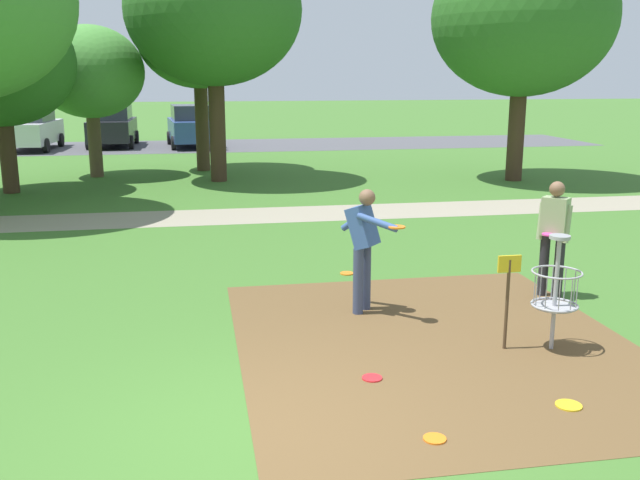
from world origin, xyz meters
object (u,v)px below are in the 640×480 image
at_px(frisbee_near_basket, 435,439).
at_px(tree_far_left, 214,10).
at_px(parked_car_center_left, 112,126).
at_px(parked_car_center_right, 191,126).
at_px(player_throwing, 554,232).
at_px(frisbee_by_tee, 347,273).
at_px(tree_near_left, 523,18).
at_px(parked_car_leftmost, 31,128).
at_px(frisbee_mid_grass, 569,405).
at_px(tree_near_right, 90,73).
at_px(frisbee_far_left, 372,378).
at_px(tree_far_center, 199,35).
at_px(disc_golf_basket, 551,288).
at_px(player_foreground_watching, 364,242).

distance_m(frisbee_near_basket, tree_far_left, 16.98).
height_order(parked_car_center_left, parked_car_center_right, same).
distance_m(player_throwing, frisbee_by_tee, 3.31).
xyz_separation_m(tree_far_left, parked_car_center_left, (-4.29, 11.43, -4.07)).
xyz_separation_m(tree_near_left, parked_car_center_right, (-9.75, 12.20, -3.86)).
bearing_deg(parked_car_leftmost, player_throwing, -62.51).
bearing_deg(frisbee_mid_grass, frisbee_near_basket, -165.36).
xyz_separation_m(parked_car_leftmost, parked_car_center_right, (6.75, 0.26, 0.00)).
distance_m(tree_near_right, parked_car_leftmost, 9.92).
bearing_deg(parked_car_center_left, tree_near_left, -44.23).
bearing_deg(player_throwing, tree_near_right, 120.11).
relative_size(frisbee_far_left, tree_near_right, 0.05).
bearing_deg(frisbee_far_left, player_throwing, 35.78).
distance_m(player_throwing, frisbee_near_basket, 4.90).
bearing_deg(tree_far_center, frisbee_near_basket, -84.65).
bearing_deg(disc_golf_basket, player_foreground_watching, 137.25).
bearing_deg(player_foreground_watching, frisbee_far_left, -100.72).
height_order(disc_golf_basket, tree_near_left, tree_near_left).
height_order(player_throwing, parked_car_center_left, parked_car_center_left).
bearing_deg(frisbee_far_left, tree_far_center, 94.99).
relative_size(frisbee_far_left, tree_near_left, 0.03).
xyz_separation_m(disc_golf_basket, parked_car_center_right, (-4.17, 25.10, 0.17)).
height_order(player_foreground_watching, tree_far_center, tree_far_center).
height_order(player_throwing, parked_car_center_right, parked_car_center_right).
xyz_separation_m(frisbee_mid_grass, tree_far_left, (-2.85, 15.78, 4.98)).
bearing_deg(parked_car_center_right, tree_near_left, -51.37).
distance_m(frisbee_mid_grass, parked_car_leftmost, 28.29).
bearing_deg(frisbee_mid_grass, tree_near_left, 67.04).
xyz_separation_m(frisbee_far_left, tree_far_left, (-1.09, 14.82, 4.98)).
xyz_separation_m(tree_far_center, parked_car_leftmost, (-7.15, 7.94, -3.49)).
relative_size(tree_near_right, parked_car_center_left, 1.11).
xyz_separation_m(tree_far_left, tree_far_center, (-0.43, 2.56, -0.58)).
relative_size(frisbee_mid_grass, parked_car_center_left, 0.06).
bearing_deg(tree_far_left, player_throwing, -70.67).
relative_size(tree_near_right, parked_car_leftmost, 1.09).
height_order(frisbee_mid_grass, tree_near_right, tree_near_right).
xyz_separation_m(tree_near_right, parked_car_center_right, (2.97, 9.14, -2.31)).
distance_m(tree_near_left, parked_car_center_left, 18.84).
distance_m(tree_near_right, tree_far_left, 4.49).
xyz_separation_m(frisbee_far_left, parked_car_leftmost, (-8.67, 25.32, 0.91)).
height_order(disc_golf_basket, tree_far_center, tree_far_center).
height_order(disc_golf_basket, frisbee_far_left, disc_golf_basket).
height_order(frisbee_by_tee, tree_near_left, tree_near_left).
height_order(disc_golf_basket, frisbee_near_basket, disc_golf_basket).
relative_size(disc_golf_basket, tree_near_left, 0.20).
xyz_separation_m(frisbee_near_basket, tree_far_center, (-1.75, 18.74, 4.40)).
relative_size(frisbee_by_tee, parked_car_center_right, 0.05).
bearing_deg(tree_near_right, tree_far_left, -23.13).
bearing_deg(tree_near_right, parked_car_leftmost, 113.07).
relative_size(player_throwing, parked_car_leftmost, 0.40).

